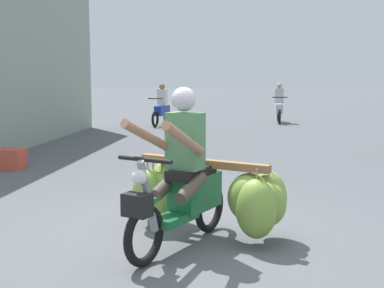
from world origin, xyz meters
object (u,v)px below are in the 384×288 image
(motorbike_main_loaded, at_px, (204,191))
(motorbike_distant_ahead_left, at_px, (279,107))
(produce_crate, at_px, (8,159))
(motorbike_distant_ahead_right, at_px, (162,108))

(motorbike_main_loaded, distance_m, motorbike_distant_ahead_left, 13.53)
(motorbike_main_loaded, xyz_separation_m, motorbike_distant_ahead_left, (1.36, 13.46, 0.07))
(produce_crate, bearing_deg, motorbike_distant_ahead_left, 61.70)
(motorbike_distant_ahead_right, xyz_separation_m, produce_crate, (-1.36, -8.36, -0.39))
(motorbike_distant_ahead_left, height_order, motorbike_distant_ahead_right, same)
(motorbike_distant_ahead_left, xyz_separation_m, produce_crate, (-5.29, -9.82, -0.39))
(motorbike_distant_ahead_left, distance_m, motorbike_distant_ahead_right, 4.19)
(motorbike_main_loaded, distance_m, produce_crate, 5.37)
(produce_crate, bearing_deg, motorbike_distant_ahead_right, 80.76)
(motorbike_distant_ahead_right, bearing_deg, motorbike_distant_ahead_left, 20.38)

